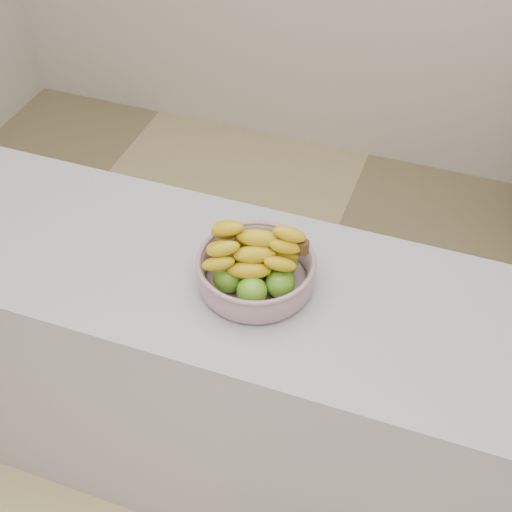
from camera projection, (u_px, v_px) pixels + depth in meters
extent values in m
plane|color=tan|center=(233.00, 476.00, 2.44)|extent=(4.00, 4.00, 0.00)
cube|color=#A5A4AC|center=(238.00, 381.00, 2.18)|extent=(2.00, 0.60, 0.90)
cylinder|color=#A9B8CB|center=(256.00, 282.00, 1.85)|extent=(0.26, 0.26, 0.01)
torus|color=#A9B8CB|center=(256.00, 261.00, 1.80)|extent=(0.31, 0.31, 0.01)
sphere|color=#4A8817|center=(252.00, 291.00, 1.76)|extent=(0.08, 0.08, 0.08)
sphere|color=#4A8817|center=(280.00, 283.00, 1.78)|extent=(0.08, 0.08, 0.08)
sphere|color=#4A8817|center=(283.00, 262.00, 1.84)|extent=(0.08, 0.08, 0.08)
sphere|color=#4A8817|center=(260.00, 250.00, 1.87)|extent=(0.08, 0.08, 0.08)
sphere|color=#4A8817|center=(233.00, 257.00, 1.85)|extent=(0.08, 0.08, 0.08)
sphere|color=#4A8817|center=(228.00, 278.00, 1.80)|extent=(0.08, 0.08, 0.08)
ellipsoid|color=yellow|center=(249.00, 270.00, 1.75)|extent=(0.20, 0.11, 0.04)
ellipsoid|color=yellow|center=(252.00, 257.00, 1.79)|extent=(0.20, 0.08, 0.04)
ellipsoid|color=yellow|center=(255.00, 244.00, 1.82)|extent=(0.20, 0.06, 0.04)
ellipsoid|color=yellow|center=(255.00, 254.00, 1.74)|extent=(0.19, 0.12, 0.04)
ellipsoid|color=yellow|center=(257.00, 240.00, 1.78)|extent=(0.19, 0.05, 0.04)
ellipsoid|color=yellow|center=(258.00, 238.00, 1.74)|extent=(0.20, 0.08, 0.04)
cylinder|color=#3E2714|center=(303.00, 247.00, 1.74)|extent=(0.03, 0.03, 0.03)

